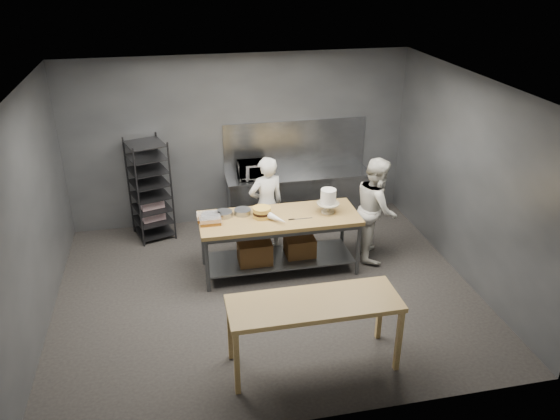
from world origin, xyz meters
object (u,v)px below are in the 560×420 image
speed_rack (150,190)px  chef_behind (266,205)px  work_table (277,237)px  frosted_cake_stand (328,198)px  layer_cake (262,212)px  microwave (253,170)px  chef_right (376,209)px  near_counter (314,308)px

speed_rack → chef_behind: speed_rack is taller
work_table → frosted_cake_stand: bearing=-0.2°
frosted_cake_stand → layer_cake: size_ratio=1.39×
speed_rack → microwave: bearing=2.6°
speed_rack → layer_cake: 2.25m
work_table → chef_right: size_ratio=1.43×
chef_behind → chef_right: bearing=148.1°
frosted_cake_stand → microwave: bearing=118.1°
chef_right → layer_cake: (-1.85, -0.10, 0.16)m
speed_rack → layer_cake: size_ratio=6.48×
microwave → frosted_cake_stand: size_ratio=1.44×
work_table → microwave: microwave is taller
chef_behind → layer_cake: bearing=59.4°
speed_rack → work_table: bearing=-39.7°
work_table → microwave: 1.71m
microwave → frosted_cake_stand: (0.87, -1.64, 0.10)m
layer_cake → frosted_cake_stand: bearing=-2.0°
chef_right → microwave: chef_right is taller
layer_cake → work_table: bearing=-8.5°
layer_cake → near_counter: bearing=-84.5°
chef_right → microwave: 2.29m
near_counter → layer_cake: layer_cake is taller
near_counter → layer_cake: size_ratio=7.41×
speed_rack → layer_cake: speed_rack is taller
speed_rack → chef_behind: size_ratio=1.07×
work_table → microwave: (-0.09, 1.64, 0.48)m
work_table → layer_cake: bearing=171.5°
work_table → near_counter: 2.20m
work_table → speed_rack: (-1.88, 1.56, 0.28)m
chef_right → frosted_cake_stand: (-0.84, -0.13, 0.31)m
chef_right → near_counter: bearing=158.6°
speed_rack → frosted_cake_stand: bearing=-30.4°
work_table → chef_behind: chef_behind is taller
near_counter → speed_rack: bearing=116.4°
near_counter → chef_right: chef_right is taller
near_counter → frosted_cake_stand: bearing=69.9°
work_table → chef_behind: bearing=93.8°
work_table → frosted_cake_stand: (0.79, -0.00, 0.58)m
near_counter → chef_behind: (-0.03, 2.85, 0.00)m
speed_rack → chef_right: size_ratio=1.04×
near_counter → chef_behind: chef_behind is taller
work_table → frosted_cake_stand: frosted_cake_stand is taller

